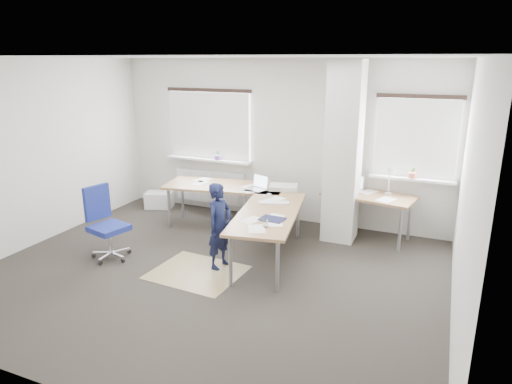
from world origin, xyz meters
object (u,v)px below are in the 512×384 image
at_px(desk_side, 369,197).
at_px(person, 220,226).
at_px(task_chair, 108,239).
at_px(desk_main, 248,199).

height_order(desk_side, person, desk_side).
xyz_separation_m(desk_side, task_chair, (-3.29, -2.24, -0.39)).
bearing_deg(desk_side, person, -121.59).
relative_size(desk_main, task_chair, 2.67).
relative_size(task_chair, person, 0.88).
distance_m(desk_side, person, 2.52).
bearing_deg(person, task_chair, 113.11).
height_order(desk_main, task_chair, task_chair).
bearing_deg(person, desk_main, 11.80).
distance_m(desk_main, desk_side, 1.91).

